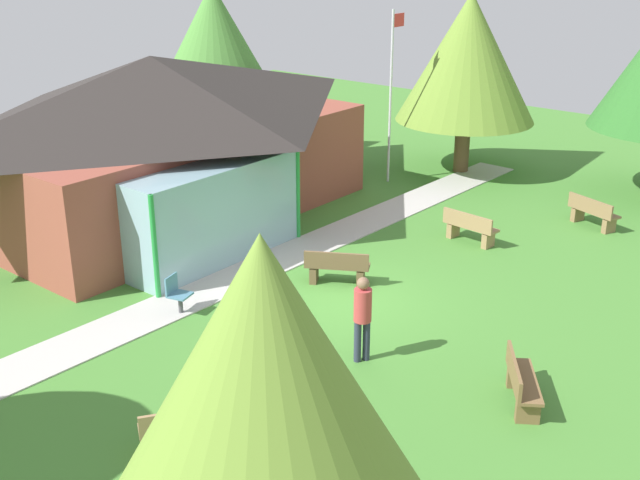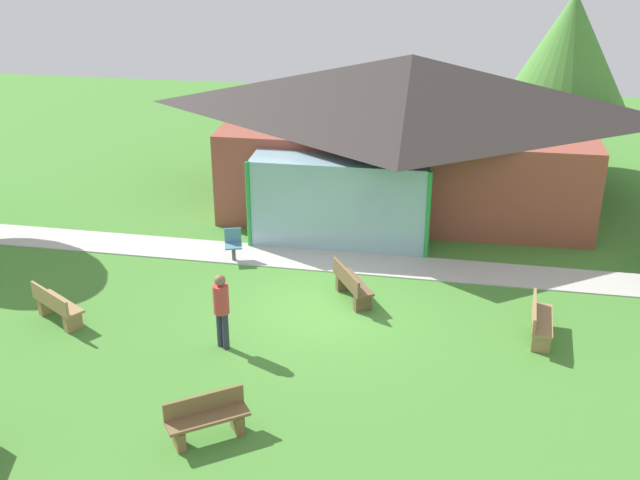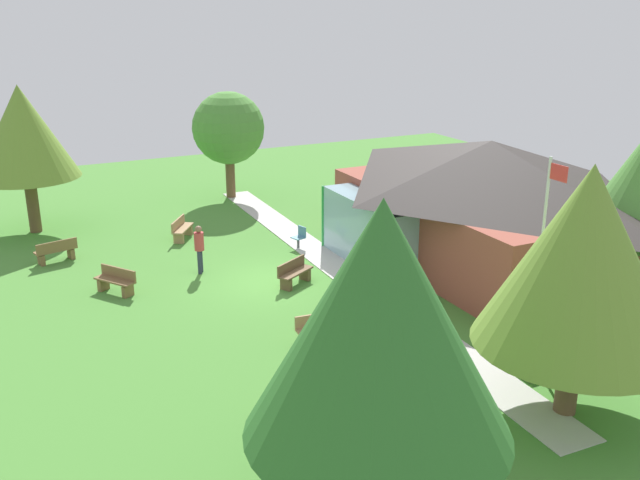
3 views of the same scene
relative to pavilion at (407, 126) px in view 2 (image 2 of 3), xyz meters
name	(u,v)px [view 2 (image 2 of 3)]	position (x,y,z in m)	size (l,w,h in m)	color
ground_plane	(322,308)	(-1.44, -7.66, -2.32)	(44.00, 44.00, 0.00)	#478433
pavilion	(407,126)	(0.00, 0.00, 0.00)	(11.69, 8.67, 4.47)	brown
footpath	(337,261)	(-1.44, -5.11, -2.30)	(23.74, 1.30, 0.03)	#BCB7B2
bench_front_center	(207,419)	(-2.75, -12.70, -1.91)	(1.49, 1.21, 0.84)	brown
bench_mid_right	(540,322)	(3.47, -8.22, -1.91)	(0.57, 1.53, 0.84)	#9E7A51
bench_rear_near_path	(351,285)	(-0.82, -7.14, -1.91)	(1.14, 1.52, 0.84)	brown
bench_mid_left	(57,306)	(-7.30, -9.22, -1.91)	(1.49, 1.20, 0.84)	#9E7A51
patio_chair_west	(233,246)	(-4.17, -5.42, -1.90)	(0.54, 0.54, 0.86)	teal
visitor_strolling_lawn	(221,305)	(-3.29, -9.68, -1.30)	(0.34, 0.34, 1.74)	#2D3347
tree_behind_pavilion_right	(568,57)	(4.92, 2.72, 1.71)	(4.53, 4.53, 6.08)	brown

